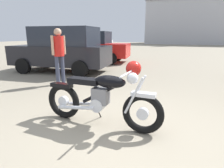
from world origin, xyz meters
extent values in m
plane|color=gray|center=(0.00, 0.00, 0.00)|extent=(80.00, 80.00, 0.00)
torus|color=black|center=(0.37, 0.09, 0.32)|extent=(0.65, 0.15, 0.64)
cylinder|color=silver|center=(0.37, 0.09, 0.32)|extent=(0.18, 0.09, 0.18)
torus|color=black|center=(-1.06, 0.18, 0.32)|extent=(0.65, 0.15, 0.64)
cylinder|color=silver|center=(-1.06, 0.18, 0.32)|extent=(0.18, 0.09, 0.18)
cube|color=silver|center=(0.37, 0.09, 0.62)|extent=(0.37, 0.15, 0.06)
cube|color=black|center=(-1.08, 0.18, 0.61)|extent=(0.41, 0.16, 0.07)
cylinder|color=silver|center=(0.25, 0.17, 0.60)|extent=(0.29, 0.05, 0.58)
cylinder|color=silver|center=(0.24, 0.02, 0.60)|extent=(0.29, 0.05, 0.58)
sphere|color=silver|center=(0.20, 0.10, 0.85)|extent=(0.17, 0.17, 0.17)
cylinder|color=silver|center=(0.12, 0.11, 0.92)|extent=(0.07, 0.62, 0.03)
sphere|color=#B21914|center=(0.14, 0.41, 0.94)|extent=(0.25, 0.25, 0.25)
cylinder|color=black|center=(-0.28, 0.13, 0.58)|extent=(0.76, 0.10, 0.47)
ellipsoid|color=black|center=(-0.16, 0.12, 0.76)|extent=(0.53, 0.25, 0.20)
cube|color=black|center=(-0.62, 0.15, 0.73)|extent=(0.55, 0.23, 0.09)
cube|color=slate|center=(-0.32, 0.13, 0.51)|extent=(0.27, 0.20, 0.26)
cylinder|color=silver|center=(-0.36, 0.14, 0.36)|extent=(0.23, 0.21, 0.22)
cylinder|color=silver|center=(-0.74, 0.26, 0.28)|extent=(0.70, 0.10, 0.14)
cylinder|color=silver|center=(-0.75, 0.06, 0.28)|extent=(0.70, 0.10, 0.14)
cylinder|color=black|center=(-0.45, 0.31, 0.16)|extent=(0.04, 0.24, 0.33)
cylinder|color=#383D51|center=(-2.58, 2.18, 0.43)|extent=(0.12, 0.12, 0.86)
cylinder|color=#383D51|center=(-2.51, 2.35, 0.43)|extent=(0.12, 0.12, 0.86)
cylinder|color=red|center=(-2.54, 2.27, 1.15)|extent=(0.30, 0.30, 0.58)
cylinder|color=tan|center=(-2.62, 2.09, 1.18)|extent=(0.08, 0.08, 0.55)
cylinder|color=tan|center=(-2.47, 2.44, 1.18)|extent=(0.08, 0.08, 0.55)
sphere|color=tan|center=(-2.54, 2.27, 1.55)|extent=(0.22, 0.22, 0.22)
cylinder|color=black|center=(-2.63, 8.27, 0.31)|extent=(0.64, 0.26, 0.62)
cylinder|color=black|center=(-2.45, 6.56, 0.31)|extent=(0.64, 0.26, 0.62)
cylinder|color=black|center=(-5.31, 7.99, 0.31)|extent=(0.64, 0.26, 0.62)
cylinder|color=black|center=(-5.13, 6.28, 0.31)|extent=(0.64, 0.26, 0.62)
cube|color=red|center=(-3.88, 7.27, 0.67)|extent=(4.36, 2.15, 0.72)
cube|color=#232833|center=(-3.88, 7.27, 1.35)|extent=(2.15, 1.76, 0.64)
cylinder|color=black|center=(-4.87, 3.20, 0.30)|extent=(0.61, 0.23, 0.60)
cylinder|color=black|center=(-5.00, 4.84, 0.30)|extent=(0.61, 0.23, 0.60)
cylinder|color=black|center=(-2.48, 3.38, 0.30)|extent=(0.61, 0.23, 0.60)
cylinder|color=black|center=(-2.60, 5.01, 0.30)|extent=(0.61, 0.23, 0.60)
cube|color=black|center=(-3.74, 4.11, 0.68)|extent=(4.01, 1.92, 0.76)
cube|color=#232833|center=(-3.49, 4.12, 1.42)|extent=(2.51, 1.69, 0.72)
cylinder|color=black|center=(-5.99, 14.59, 0.32)|extent=(0.64, 0.22, 0.64)
cylinder|color=black|center=(-5.95, 12.83, 0.32)|extent=(0.64, 0.22, 0.64)
cylinder|color=black|center=(-8.99, 14.52, 0.32)|extent=(0.64, 0.22, 0.64)
cylinder|color=black|center=(-8.95, 12.76, 0.32)|extent=(0.64, 0.22, 0.64)
cube|color=silver|center=(-7.47, 13.68, 0.69)|extent=(4.74, 1.86, 0.74)
cube|color=#232833|center=(-7.77, 13.67, 1.40)|extent=(3.53, 1.68, 0.68)
cube|color=#B2B2B7|center=(3.00, 35.42, 3.52)|extent=(16.35, 9.47, 7.03)
cube|color=gray|center=(3.00, 35.42, 7.28)|extent=(16.67, 9.78, 0.50)
camera|label=1|loc=(0.82, -2.56, 1.45)|focal=30.55mm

